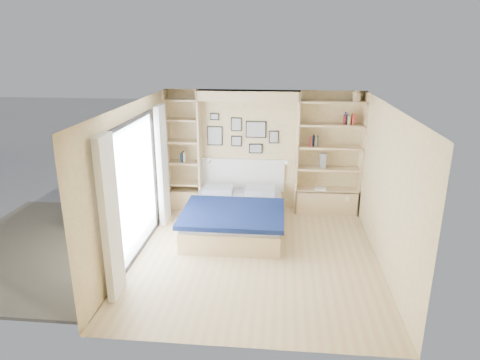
# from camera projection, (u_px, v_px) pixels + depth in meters

# --- Properties ---
(ground) EXTENTS (4.50, 4.50, 0.00)m
(ground) POSITION_uv_depth(u_px,v_px,m) (255.00, 256.00, 7.13)
(ground) COLOR tan
(ground) RESTS_ON ground
(room_shell) EXTENTS (4.50, 4.50, 4.50)m
(room_shell) POSITION_uv_depth(u_px,v_px,m) (241.00, 168.00, 8.27)
(room_shell) COLOR #DEC185
(room_shell) RESTS_ON ground
(bed) EXTENTS (1.82, 2.36, 1.07)m
(bed) POSITION_uv_depth(u_px,v_px,m) (235.00, 216.00, 8.04)
(bed) COLOR tan
(bed) RESTS_ON ground
(photo_gallery) EXTENTS (1.48, 0.02, 0.82)m
(photo_gallery) POSITION_uv_depth(u_px,v_px,m) (241.00, 134.00, 8.78)
(photo_gallery) COLOR black
(photo_gallery) RESTS_ON ground
(reading_lamps) EXTENTS (1.92, 0.12, 0.15)m
(reading_lamps) POSITION_uv_depth(u_px,v_px,m) (248.00, 160.00, 8.71)
(reading_lamps) COLOR silver
(reading_lamps) RESTS_ON ground
(shelf_decor) EXTENTS (3.58, 0.23, 2.03)m
(shelf_decor) POSITION_uv_depth(u_px,v_px,m) (317.00, 133.00, 8.47)
(shelf_decor) COLOR #A51E1E
(shelf_decor) RESTS_ON ground
(deck) EXTENTS (3.20, 4.00, 0.05)m
(deck) POSITION_uv_depth(u_px,v_px,m) (50.00, 247.00, 7.47)
(deck) COLOR #635A49
(deck) RESTS_ON ground
(deck_chair) EXTENTS (0.55, 0.85, 0.82)m
(deck_chair) POSITION_uv_depth(u_px,v_px,m) (86.00, 202.00, 8.43)
(deck_chair) COLOR tan
(deck_chair) RESTS_ON ground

